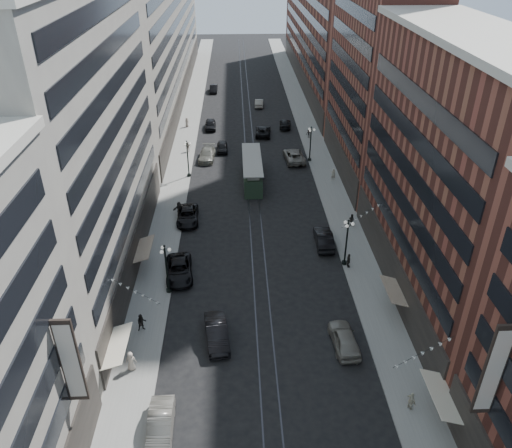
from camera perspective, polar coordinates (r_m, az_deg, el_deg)
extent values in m
plane|color=black|center=(78.31, -0.61, 7.08)|extent=(220.00, 220.00, 0.00)
cube|color=gray|center=(87.95, -8.11, 9.54)|extent=(4.00, 180.00, 0.15)
cube|color=gray|center=(88.49, 6.42, 9.79)|extent=(4.00, 180.00, 0.15)
cube|color=#2D2D33|center=(87.54, -1.29, 9.69)|extent=(0.12, 180.00, 0.02)
cube|color=#2D2D33|center=(87.58, -0.36, 9.71)|extent=(0.12, 180.00, 0.02)
cube|color=gray|center=(50.21, -19.64, 8.65)|extent=(8.00, 36.00, 28.00)
cube|color=gray|center=(110.27, -10.78, 20.61)|extent=(8.00, 90.00, 26.00)
cube|color=brown|center=(48.17, 21.38, 4.77)|extent=(8.00, 30.00, 24.00)
cube|color=brown|center=(71.14, 14.28, 21.46)|extent=(8.00, 26.00, 42.00)
cube|color=brown|center=(119.86, 7.34, 21.17)|extent=(8.00, 72.00, 24.00)
cylinder|color=black|center=(50.92, -9.90, -7.46)|extent=(0.56, 0.56, 0.30)
cylinder|color=black|center=(49.46, -10.15, -5.23)|extent=(0.18, 0.18, 5.20)
sphere|color=black|center=(47.89, -10.45, -2.51)|extent=(0.24, 0.24, 0.24)
sphere|color=white|center=(48.05, -9.88, -2.90)|extent=(0.36, 0.36, 0.36)
sphere|color=white|center=(48.46, -10.62, -2.66)|extent=(0.36, 0.36, 0.36)
sphere|color=white|center=(47.82, -10.73, -3.17)|extent=(0.36, 0.36, 0.36)
cylinder|color=black|center=(73.93, -7.66, 5.56)|extent=(0.56, 0.56, 0.30)
cylinder|color=black|center=(72.94, -7.79, 7.30)|extent=(0.18, 0.18, 5.20)
sphere|color=black|center=(71.88, -7.95, 9.35)|extent=(0.24, 0.24, 0.24)
sphere|color=white|center=(71.99, -7.57, 9.06)|extent=(0.36, 0.36, 0.36)
sphere|color=white|center=(72.41, -8.08, 9.16)|extent=(0.36, 0.36, 0.36)
sphere|color=white|center=(71.69, -8.13, 8.93)|extent=(0.36, 0.36, 0.36)
cylinder|color=black|center=(54.83, 10.05, -4.37)|extent=(0.56, 0.56, 0.30)
cylinder|color=black|center=(53.48, 10.28, -2.22)|extent=(0.18, 0.18, 5.20)
sphere|color=black|center=(52.03, 10.56, 0.37)|extent=(0.24, 0.24, 0.24)
sphere|color=white|center=(52.33, 11.00, 0.00)|extent=(0.36, 0.36, 0.36)
sphere|color=white|center=(52.51, 10.20, 0.20)|extent=(0.36, 0.36, 0.36)
sphere|color=white|center=(51.86, 10.36, -0.23)|extent=(0.36, 0.36, 0.36)
cylinder|color=black|center=(78.98, 6.13, 7.35)|extent=(0.56, 0.56, 0.30)
cylinder|color=black|center=(78.05, 6.23, 9.00)|extent=(0.18, 0.18, 5.20)
sphere|color=black|center=(77.07, 6.35, 10.93)|extent=(0.24, 0.24, 0.24)
sphere|color=white|center=(77.27, 6.67, 10.65)|extent=(0.36, 0.36, 0.36)
sphere|color=white|center=(77.53, 6.12, 10.75)|extent=(0.36, 0.36, 0.36)
sphere|color=white|center=(76.81, 6.20, 10.55)|extent=(0.36, 0.36, 0.36)
cube|color=#233826|center=(71.87, -0.44, 5.95)|extent=(2.48, 11.89, 2.58)
cube|color=gray|center=(71.22, -0.45, 7.11)|extent=(1.58, 10.90, 0.59)
cube|color=gray|center=(71.07, -0.45, 7.40)|extent=(2.67, 12.08, 0.15)
cylinder|color=black|center=(68.28, -0.31, 3.67)|extent=(2.28, 0.69, 0.69)
cylinder|color=black|center=(76.32, -0.56, 6.71)|extent=(2.28, 0.69, 0.69)
imported|color=slate|center=(38.99, -10.87, -21.70)|extent=(1.86, 5.00, 1.63)
imported|color=black|center=(52.68, -8.77, -5.19)|extent=(3.28, 6.06, 1.61)
imported|color=gray|center=(44.86, 10.06, -12.77)|extent=(2.32, 5.12, 1.71)
imported|color=black|center=(44.82, -4.50, -12.32)|extent=(2.51, 5.45, 1.73)
imported|color=#BCAE9C|center=(43.31, -14.09, -14.94)|extent=(0.90, 0.51, 1.80)
imported|color=black|center=(46.62, -12.93, -10.91)|extent=(0.95, 0.74, 1.73)
imported|color=#BEB89D|center=(41.20, 17.32, -18.76)|extent=(0.74, 1.05, 1.63)
imported|color=black|center=(62.28, -7.82, 0.96)|extent=(2.86, 5.74, 1.56)
imported|color=#65655A|center=(79.37, -5.60, 7.91)|extent=(2.75, 5.90, 1.67)
imported|color=black|center=(92.38, -5.23, 11.25)|extent=(2.06, 4.81, 1.62)
imported|color=black|center=(57.49, 7.76, -1.67)|extent=(1.95, 5.30, 1.74)
imported|color=slate|center=(78.69, 4.38, 7.79)|extent=(3.30, 6.37, 1.72)
imported|color=black|center=(92.82, 3.35, 11.36)|extent=(2.45, 5.07, 1.42)
imported|color=black|center=(82.32, -3.89, 8.77)|extent=(1.84, 4.34, 1.46)
imported|color=gray|center=(104.58, 0.36, 13.67)|extent=(1.97, 4.71, 1.51)
imported|color=black|center=(63.31, -8.76, 1.73)|extent=(1.81, 1.13, 1.89)
imported|color=#BBAB9B|center=(82.35, -7.76, 8.74)|extent=(1.04, 0.69, 1.62)
imported|color=black|center=(61.69, 10.87, 0.50)|extent=(0.82, 0.80, 1.52)
imported|color=#A7A08B|center=(72.55, 8.82, 5.62)|extent=(0.70, 0.49, 1.83)
imported|color=black|center=(87.87, 6.05, 10.24)|extent=(1.01, 0.46, 1.53)
imported|color=black|center=(89.05, 0.82, 10.58)|extent=(2.99, 5.63, 1.51)
imported|color=black|center=(115.06, -4.87, 15.17)|extent=(1.72, 4.72, 1.55)
imported|color=gray|center=(93.51, -7.90, 11.45)|extent=(0.94, 0.76, 1.69)
imported|color=black|center=(54.07, 10.55, -4.13)|extent=(0.47, 0.96, 1.62)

